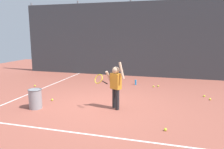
# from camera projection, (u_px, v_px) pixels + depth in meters

# --- Properties ---
(ground_plane) EXTENTS (20.00, 20.00, 0.00)m
(ground_plane) POSITION_uv_depth(u_px,v_px,m) (98.00, 105.00, 6.56)
(ground_plane) COLOR #9E5142
(court_line_baseline) EXTENTS (9.00, 0.05, 0.00)m
(court_line_baseline) POSITION_uv_depth(u_px,v_px,m) (68.00, 132.00, 4.74)
(court_line_baseline) COLOR white
(court_line_baseline) RESTS_ON ground
(court_line_sideline) EXTENTS (0.05, 9.00, 0.00)m
(court_line_sideline) POSITION_uv_depth(u_px,v_px,m) (38.00, 90.00, 8.24)
(court_line_sideline) COLOR white
(court_line_sideline) RESTS_ON ground
(back_fence_windscreen) EXTENTS (11.42, 0.08, 3.65)m
(back_fence_windscreen) POSITION_uv_depth(u_px,v_px,m) (130.00, 40.00, 10.86)
(back_fence_windscreen) COLOR #383D42
(back_fence_windscreen) RESTS_ON ground
(fence_post_0) EXTENTS (0.09, 0.09, 3.80)m
(fence_post_0) POSITION_uv_depth(u_px,v_px,m) (34.00, 38.00, 12.38)
(fence_post_0) COLOR slate
(fence_post_0) RESTS_ON ground
(fence_post_1) EXTENTS (0.09, 0.09, 3.80)m
(fence_post_1) POSITION_uv_depth(u_px,v_px,m) (79.00, 38.00, 11.64)
(fence_post_1) COLOR slate
(fence_post_1) RESTS_ON ground
(fence_post_2) EXTENTS (0.09, 0.09, 3.80)m
(fence_post_2) POSITION_uv_depth(u_px,v_px,m) (130.00, 38.00, 10.90)
(fence_post_2) COLOR slate
(fence_post_2) RESTS_ON ground
(fence_post_3) EXTENTS (0.09, 0.09, 3.80)m
(fence_post_3) POSITION_uv_depth(u_px,v_px,m) (189.00, 38.00, 10.17)
(fence_post_3) COLOR slate
(fence_post_3) RESTS_ON ground
(tennis_player) EXTENTS (0.88, 0.54, 1.35)m
(tennis_player) POSITION_uv_depth(u_px,v_px,m) (115.00, 84.00, 6.09)
(tennis_player) COLOR #232326
(tennis_player) RESTS_ON ground
(ball_hopper) EXTENTS (0.38, 0.38, 0.56)m
(ball_hopper) POSITION_uv_depth(u_px,v_px,m) (35.00, 99.00, 6.20)
(ball_hopper) COLOR gray
(ball_hopper) RESTS_ON ground
(water_bottle) EXTENTS (0.07, 0.07, 0.22)m
(water_bottle) POSITION_uv_depth(u_px,v_px,m) (136.00, 82.00, 9.13)
(water_bottle) COLOR #268CD8
(water_bottle) RESTS_ON ground
(tennis_ball_0) EXTENTS (0.07, 0.07, 0.07)m
(tennis_ball_0) POSITION_uv_depth(u_px,v_px,m) (204.00, 96.00, 7.37)
(tennis_ball_0) COLOR #CCE033
(tennis_ball_0) RESTS_ON ground
(tennis_ball_1) EXTENTS (0.07, 0.07, 0.07)m
(tennis_ball_1) POSITION_uv_depth(u_px,v_px,m) (52.00, 100.00, 6.94)
(tennis_ball_1) COLOR #CCE033
(tennis_ball_1) RESTS_ON ground
(tennis_ball_2) EXTENTS (0.07, 0.07, 0.07)m
(tennis_ball_2) POSITION_uv_depth(u_px,v_px,m) (210.00, 99.00, 7.02)
(tennis_ball_2) COLOR #CCE033
(tennis_ball_2) RESTS_ON ground
(tennis_ball_3) EXTENTS (0.07, 0.07, 0.07)m
(tennis_ball_3) POSITION_uv_depth(u_px,v_px,m) (35.00, 86.00, 8.86)
(tennis_ball_3) COLOR #CCE033
(tennis_ball_3) RESTS_ON ground
(tennis_ball_4) EXTENTS (0.07, 0.07, 0.07)m
(tennis_ball_4) POSITION_uv_depth(u_px,v_px,m) (154.00, 86.00, 8.74)
(tennis_ball_4) COLOR #CCE033
(tennis_ball_4) RESTS_ON ground
(tennis_ball_5) EXTENTS (0.07, 0.07, 0.07)m
(tennis_ball_5) POSITION_uv_depth(u_px,v_px,m) (165.00, 129.00, 4.77)
(tennis_ball_5) COLOR #CCE033
(tennis_ball_5) RESTS_ON ground
(tennis_ball_6) EXTENTS (0.07, 0.07, 0.07)m
(tennis_ball_6) POSITION_uv_depth(u_px,v_px,m) (158.00, 86.00, 8.81)
(tennis_ball_6) COLOR #CCE033
(tennis_ball_6) RESTS_ON ground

